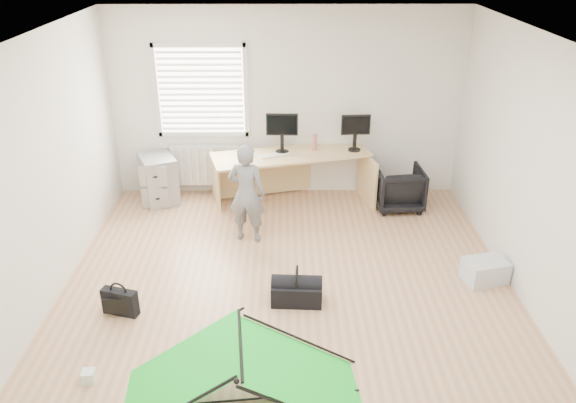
{
  "coord_description": "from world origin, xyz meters",
  "views": [
    {
      "loc": [
        -0.04,
        -5.02,
        3.59
      ],
      "look_at": [
        0.0,
        0.4,
        0.95
      ],
      "focal_mm": 35.0,
      "sensor_mm": 36.0,
      "label": 1
    }
  ],
  "objects_px": {
    "thermos": "(315,142)",
    "office_chair": "(398,188)",
    "monitor_left": "(282,138)",
    "monitor_right": "(355,137)",
    "laptop_bag": "(120,302)",
    "storage_crate": "(485,271)",
    "filing_cabinet": "(159,179)",
    "person": "(247,193)",
    "desk": "(291,178)",
    "kite": "(242,373)",
    "duffel_bag": "(297,293)"
  },
  "relations": [
    {
      "from": "thermos",
      "to": "office_chair",
      "type": "xyz_separation_m",
      "value": [
        1.18,
        -0.32,
        -0.57
      ]
    },
    {
      "from": "monitor_left",
      "to": "office_chair",
      "type": "xyz_separation_m",
      "value": [
        1.64,
        -0.23,
        -0.66
      ]
    },
    {
      "from": "monitor_right",
      "to": "laptop_bag",
      "type": "xyz_separation_m",
      "value": [
        -2.69,
        -2.75,
        -0.81
      ]
    },
    {
      "from": "storage_crate",
      "to": "filing_cabinet",
      "type": "bearing_deg",
      "value": 152.61
    },
    {
      "from": "filing_cabinet",
      "to": "thermos",
      "type": "distance_m",
      "value": 2.31
    },
    {
      "from": "monitor_left",
      "to": "thermos",
      "type": "distance_m",
      "value": 0.48
    },
    {
      "from": "filing_cabinet",
      "to": "laptop_bag",
      "type": "bearing_deg",
      "value": -112.39
    },
    {
      "from": "monitor_right",
      "to": "storage_crate",
      "type": "bearing_deg",
      "value": -63.76
    },
    {
      "from": "monitor_right",
      "to": "person",
      "type": "relative_size",
      "value": 0.31
    },
    {
      "from": "office_chair",
      "to": "laptop_bag",
      "type": "xyz_separation_m",
      "value": [
        -3.31,
        -2.45,
        -0.16
      ]
    },
    {
      "from": "laptop_bag",
      "to": "desk",
      "type": "bearing_deg",
      "value": 72.94
    },
    {
      "from": "filing_cabinet",
      "to": "monitor_left",
      "type": "height_order",
      "value": "monitor_left"
    },
    {
      "from": "kite",
      "to": "storage_crate",
      "type": "height_order",
      "value": "kite"
    },
    {
      "from": "office_chair",
      "to": "person",
      "type": "distance_m",
      "value": 2.29
    },
    {
      "from": "filing_cabinet",
      "to": "storage_crate",
      "type": "relative_size",
      "value": 1.5
    },
    {
      "from": "desk",
      "to": "storage_crate",
      "type": "relative_size",
      "value": 4.82
    },
    {
      "from": "thermos",
      "to": "duffel_bag",
      "type": "xyz_separation_m",
      "value": [
        -0.31,
        -2.59,
        -0.76
      ]
    },
    {
      "from": "person",
      "to": "storage_crate",
      "type": "distance_m",
      "value": 2.94
    },
    {
      "from": "filing_cabinet",
      "to": "monitor_right",
      "type": "height_order",
      "value": "monitor_right"
    },
    {
      "from": "monitor_right",
      "to": "laptop_bag",
      "type": "height_order",
      "value": "monitor_right"
    },
    {
      "from": "filing_cabinet",
      "to": "duffel_bag",
      "type": "distance_m",
      "value": 3.18
    },
    {
      "from": "thermos",
      "to": "laptop_bag",
      "type": "relative_size",
      "value": 0.63
    },
    {
      "from": "monitor_right",
      "to": "storage_crate",
      "type": "distance_m",
      "value": 2.64
    },
    {
      "from": "kite",
      "to": "storage_crate",
      "type": "xyz_separation_m",
      "value": [
        2.61,
        1.8,
        -0.18
      ]
    },
    {
      "from": "monitor_right",
      "to": "office_chair",
      "type": "relative_size",
      "value": 0.61
    },
    {
      "from": "monitor_left",
      "to": "monitor_right",
      "type": "relative_size",
      "value": 1.08
    },
    {
      "from": "thermos",
      "to": "kite",
      "type": "relative_size",
      "value": 0.12
    },
    {
      "from": "monitor_right",
      "to": "kite",
      "type": "height_order",
      "value": "monitor_right"
    },
    {
      "from": "desk",
      "to": "office_chair",
      "type": "bearing_deg",
      "value": -22.16
    },
    {
      "from": "kite",
      "to": "laptop_bag",
      "type": "xyz_separation_m",
      "value": [
        -1.34,
        1.22,
        -0.17
      ]
    },
    {
      "from": "desk",
      "to": "monitor_left",
      "type": "bearing_deg",
      "value": 148.43
    },
    {
      "from": "duffel_bag",
      "to": "desk",
      "type": "bearing_deg",
      "value": 94.09
    },
    {
      "from": "kite",
      "to": "monitor_right",
      "type": "bearing_deg",
      "value": 65.35
    },
    {
      "from": "filing_cabinet",
      "to": "thermos",
      "type": "height_order",
      "value": "thermos"
    },
    {
      "from": "storage_crate",
      "to": "duffel_bag",
      "type": "height_order",
      "value": "storage_crate"
    },
    {
      "from": "filing_cabinet",
      "to": "duffel_bag",
      "type": "xyz_separation_m",
      "value": [
        1.94,
        -2.51,
        -0.23
      ]
    },
    {
      "from": "thermos",
      "to": "office_chair",
      "type": "relative_size",
      "value": 0.36
    },
    {
      "from": "filing_cabinet",
      "to": "storage_crate",
      "type": "xyz_separation_m",
      "value": [
        4.07,
        -2.11,
        -0.22
      ]
    },
    {
      "from": "office_chair",
      "to": "laptop_bag",
      "type": "relative_size",
      "value": 1.76
    },
    {
      "from": "desk",
      "to": "monitor_left",
      "type": "distance_m",
      "value": 0.6
    },
    {
      "from": "person",
      "to": "laptop_bag",
      "type": "bearing_deg",
      "value": 64.3
    },
    {
      "from": "filing_cabinet",
      "to": "duffel_bag",
      "type": "relative_size",
      "value": 1.3
    },
    {
      "from": "monitor_left",
      "to": "duffel_bag",
      "type": "height_order",
      "value": "monitor_left"
    },
    {
      "from": "monitor_right",
      "to": "laptop_bag",
      "type": "bearing_deg",
      "value": -138.29
    },
    {
      "from": "monitor_left",
      "to": "monitor_right",
      "type": "height_order",
      "value": "monitor_left"
    },
    {
      "from": "filing_cabinet",
      "to": "monitor_right",
      "type": "bearing_deg",
      "value": -23.74
    },
    {
      "from": "person",
      "to": "kite",
      "type": "relative_size",
      "value": 0.65
    },
    {
      "from": "monitor_right",
      "to": "person",
      "type": "distance_m",
      "value": 1.92
    },
    {
      "from": "desk",
      "to": "person",
      "type": "relative_size",
      "value": 1.71
    },
    {
      "from": "thermos",
      "to": "kite",
      "type": "xyz_separation_m",
      "value": [
        -0.79,
        -3.99,
        -0.56
      ]
    }
  ]
}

